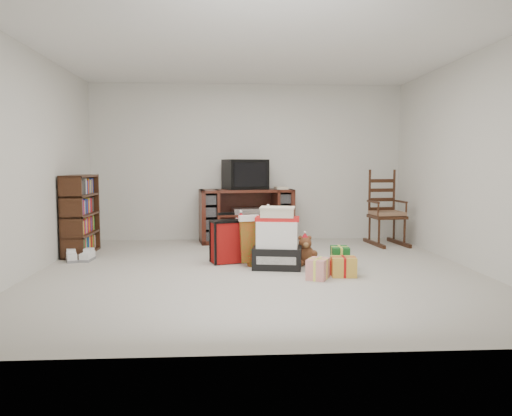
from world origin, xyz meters
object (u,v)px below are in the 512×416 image
Objects in this scene: rocking_chair at (386,218)px; mrs_claus_figurine at (241,241)px; santa_figurine at (268,235)px; sneaker_pair at (79,257)px; tv_stand at (246,216)px; bookshelf at (81,216)px; gift_pile at (277,242)px; teddy_bear at (305,252)px; gift_cluster at (334,264)px; crt_television at (245,174)px; red_suitcase at (229,241)px.

mrs_claus_figurine is (-2.25, -1.09, -0.17)m from rocking_chair.
sneaker_pair is (-2.43, -0.41, -0.20)m from santa_figurine.
bookshelf is (-2.29, -0.94, 0.10)m from tv_stand.
rocking_chair is 1.68× the size of gift_pile.
mrs_claus_figurine is 1.65× the size of sneaker_pair.
teddy_bear is at bearing -79.02° from tv_stand.
gift_pile is 0.43m from teddy_bear.
gift_pile is 0.92× the size of gift_cluster.
red_suitcase is at bearing -118.41° from crt_television.
sneaker_pair is at bearing 171.78° from teddy_bear.
crt_television reaches higher than santa_figurine.
mrs_claus_figurine is (-0.76, 0.41, 0.08)m from teddy_bear.
teddy_bear reaches higher than sneaker_pair.
crt_television is at bearing 104.24° from santa_figurine.
gift_cluster is at bearing -50.14° from red_suitcase.
gift_pile reaches higher than teddy_bear.
santa_figurine reaches higher than teddy_bear.
crt_television is at bearing 23.25° from bookshelf.
rocking_chair reaches higher than santa_figurine.
santa_figurine is at bearing -95.29° from crt_television.
mrs_claus_figurine is at bearing -11.04° from sneaker_pair.
tv_stand is at bearing 62.59° from red_suitcase.
crt_television is (-0.02, 0.04, 0.65)m from tv_stand.
gift_cluster is at bearing -23.95° from gift_pile.
bookshelf is 2.80m from gift_pile.
sneaker_pair is at bearing 154.83° from red_suitcase.
red_suitcase is 0.29m from mrs_claus_figurine.
gift_pile is 0.73m from gift_cluster.
rocking_chair is 2.50m from mrs_claus_figurine.
bookshelf is at bearing 162.67° from teddy_bear.
gift_cluster is 1.02× the size of crt_television.
gift_pile is 0.94× the size of crt_television.
rocking_chair reaches higher than bookshelf.
gift_pile is 1.00m from santa_figurine.
santa_figurine is 2.47m from sneaker_pair.
gift_cluster is 2.78m from crt_television.
crt_television is at bearing 109.00° from teddy_bear.
gift_cluster is (0.87, -2.42, -0.30)m from tv_stand.
sneaker_pair is at bearing -171.63° from rocking_chair.
red_suitcase is at bearing 147.64° from gift_cluster.
tv_stand reaches higher than sneaker_pair.
santa_figurine is 0.88× the size of crt_television.
sneaker_pair is (-4.30, -1.09, -0.35)m from rocking_chair.
santa_figurine is (0.26, -1.03, -0.16)m from tv_stand.
mrs_claus_figurine is at bearing 151.99° from teddy_bear.
crt_television is (-2.14, 0.40, 0.66)m from rocking_chair.
mrs_claus_figurine is 1.40m from gift_cluster.
gift_pile is 0.66m from red_suitcase.
bookshelf is 1.72× the size of red_suitcase.
red_suitcase is (-0.57, 0.34, -0.04)m from gift_pile.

